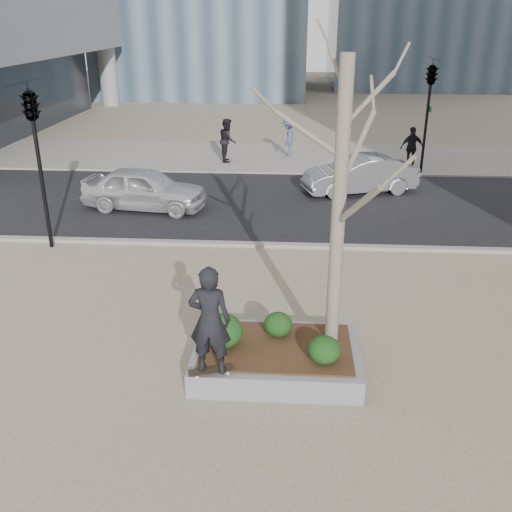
# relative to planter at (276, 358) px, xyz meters

# --- Properties ---
(ground) EXTENTS (120.00, 120.00, 0.00)m
(ground) POSITION_rel_planter_xyz_m (-1.00, 0.00, -0.23)
(ground) COLOR gray
(ground) RESTS_ON ground
(street) EXTENTS (60.00, 8.00, 0.02)m
(street) POSITION_rel_planter_xyz_m (-1.00, 10.00, -0.21)
(street) COLOR black
(street) RESTS_ON ground
(far_sidewalk) EXTENTS (60.00, 6.00, 0.02)m
(far_sidewalk) POSITION_rel_planter_xyz_m (-1.00, 17.00, -0.21)
(far_sidewalk) COLOR gray
(far_sidewalk) RESTS_ON ground
(planter) EXTENTS (3.00, 2.00, 0.45)m
(planter) POSITION_rel_planter_xyz_m (0.00, 0.00, 0.00)
(planter) COLOR gray
(planter) RESTS_ON ground
(planter_mulch) EXTENTS (2.70, 1.70, 0.04)m
(planter_mulch) POSITION_rel_planter_xyz_m (0.00, 0.00, 0.25)
(planter_mulch) COLOR #382314
(planter_mulch) RESTS_ON planter
(sycamore_tree) EXTENTS (2.80, 2.80, 6.60)m
(sycamore_tree) POSITION_rel_planter_xyz_m (1.00, 0.30, 3.56)
(sycamore_tree) COLOR gray
(sycamore_tree) RESTS_ON planter_mulch
(shrub_left) EXTENTS (0.72, 0.72, 0.61)m
(shrub_left) POSITION_rel_planter_xyz_m (-0.96, -0.04, 0.57)
(shrub_left) COLOR #173C13
(shrub_left) RESTS_ON planter_mulch
(shrub_middle) EXTENTS (0.53, 0.53, 0.45)m
(shrub_middle) POSITION_rel_planter_xyz_m (0.02, 0.39, 0.49)
(shrub_middle) COLOR #163310
(shrub_middle) RESTS_ON planter_mulch
(shrub_right) EXTENTS (0.56, 0.56, 0.48)m
(shrub_right) POSITION_rel_planter_xyz_m (0.83, -0.45, 0.51)
(shrub_right) COLOR #153812
(shrub_right) RESTS_ON planter_mulch
(skateboard) EXTENTS (0.80, 0.42, 0.08)m
(skateboard) POSITION_rel_planter_xyz_m (-1.06, -0.88, 0.26)
(skateboard) COLOR black
(skateboard) RESTS_ON planter
(skateboarder) EXTENTS (0.72, 0.50, 1.89)m
(skateboarder) POSITION_rel_planter_xyz_m (-1.06, -0.88, 1.25)
(skateboarder) COLOR black
(skateboarder) RESTS_ON skateboard
(police_car) EXTENTS (4.29, 2.20, 1.40)m
(police_car) POSITION_rel_planter_xyz_m (-4.66, 9.08, 0.49)
(police_car) COLOR silver
(police_car) RESTS_ON street
(car_silver) EXTENTS (4.30, 2.55, 1.34)m
(car_silver) POSITION_rel_planter_xyz_m (2.64, 11.46, 0.46)
(car_silver) COLOR gray
(car_silver) RESTS_ON street
(pedestrian_a) EXTENTS (0.83, 1.00, 1.87)m
(pedestrian_a) POSITION_rel_planter_xyz_m (-2.67, 15.98, 0.73)
(pedestrian_a) COLOR black
(pedestrian_a) RESTS_ON far_sidewalk
(pedestrian_b) EXTENTS (0.78, 1.19, 1.73)m
(pedestrian_b) POSITION_rel_planter_xyz_m (-0.02, 17.09, 0.66)
(pedestrian_b) COLOR #444D7B
(pedestrian_b) RESTS_ON far_sidewalk
(pedestrian_c) EXTENTS (1.07, 0.63, 1.71)m
(pedestrian_c) POSITION_rel_planter_xyz_m (5.20, 15.41, 0.65)
(pedestrian_c) COLOR black
(pedestrian_c) RESTS_ON far_sidewalk
(traffic_light_near) EXTENTS (0.60, 2.48, 4.50)m
(traffic_light_near) POSITION_rel_planter_xyz_m (-6.50, 5.60, 2.02)
(traffic_light_near) COLOR black
(traffic_light_near) RESTS_ON ground
(traffic_light_far) EXTENTS (0.60, 2.48, 4.50)m
(traffic_light_far) POSITION_rel_planter_xyz_m (5.50, 14.60, 2.02)
(traffic_light_far) COLOR black
(traffic_light_far) RESTS_ON ground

